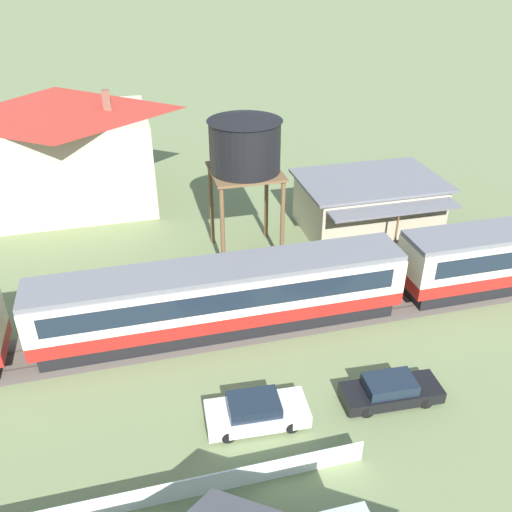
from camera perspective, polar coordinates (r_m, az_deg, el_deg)
name	(u,v)px	position (r m, az deg, el deg)	size (l,w,h in m)	color
passenger_train	(404,269)	(32.22, 15.33, -1.33)	(82.64, 3.04, 4.00)	#AD1E19
railway_track	(366,306)	(32.52, 11.52, -5.14)	(123.15, 3.60, 0.04)	#665B51
station_building	(368,204)	(40.18, 11.69, 5.39)	(10.04, 8.05, 3.92)	#BCB293
station_house_red_roof	(66,146)	(45.02, -19.39, 10.86)	(13.60, 10.15, 9.25)	beige
water_tower	(245,145)	(34.03, -1.17, 11.63)	(4.64, 4.64, 9.64)	brown
parked_car_black	(391,390)	(26.47, 14.00, -13.57)	(4.69, 1.95, 1.29)	black
parked_car_white	(256,412)	(24.78, 0.03, -16.08)	(4.61, 2.15, 1.33)	white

